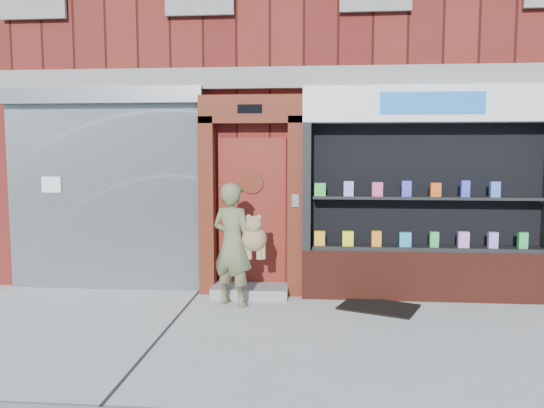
# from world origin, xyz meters

# --- Properties ---
(ground) EXTENTS (80.00, 80.00, 0.00)m
(ground) POSITION_xyz_m (0.00, 0.00, 0.00)
(ground) COLOR #9E9E99
(ground) RESTS_ON ground
(building) EXTENTS (12.00, 8.16, 8.00)m
(building) POSITION_xyz_m (-0.00, 5.99, 4.00)
(building) COLOR #5C1815
(building) RESTS_ON ground
(shutter_bay) EXTENTS (3.10, 0.30, 3.04)m
(shutter_bay) POSITION_xyz_m (-3.00, 1.93, 1.72)
(shutter_bay) COLOR gray
(shutter_bay) RESTS_ON ground
(red_door_bay) EXTENTS (1.52, 0.58, 2.90)m
(red_door_bay) POSITION_xyz_m (-0.75, 1.86, 1.46)
(red_door_bay) COLOR #531B0E
(red_door_bay) RESTS_ON ground
(pharmacy_bay) EXTENTS (3.50, 0.41, 3.00)m
(pharmacy_bay) POSITION_xyz_m (1.75, 1.81, 1.37)
(pharmacy_bay) COLOR #541D14
(pharmacy_bay) RESTS_ON ground
(woman) EXTENTS (0.84, 0.63, 1.69)m
(woman) POSITION_xyz_m (-0.89, 1.22, 0.86)
(woman) COLOR #646542
(woman) RESTS_ON ground
(doormat) EXTENTS (1.17, 1.01, 0.02)m
(doormat) POSITION_xyz_m (1.05, 1.26, 0.01)
(doormat) COLOR black
(doormat) RESTS_ON ground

